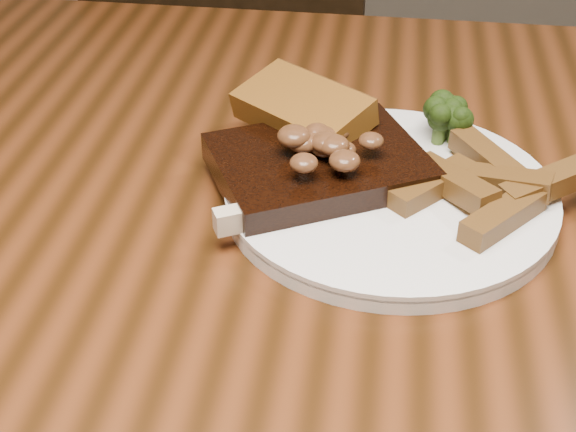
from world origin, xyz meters
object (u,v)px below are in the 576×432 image
at_px(chair_far, 242,111).
at_px(steak, 319,166).
at_px(dining_table, 314,330).
at_px(potato_wedges, 486,194).
at_px(garlic_bread, 302,129).
at_px(plate, 390,198).

distance_m(chair_far, steak, 0.73).
distance_m(dining_table, steak, 0.13).
bearing_deg(potato_wedges, steak, 170.20).
bearing_deg(steak, potato_wedges, -37.26).
bearing_deg(steak, chair_far, 79.31).
xyz_separation_m(garlic_bread, potato_wedges, (0.15, -0.08, -0.00)).
xyz_separation_m(chair_far, garlic_bread, (0.17, -0.58, 0.30)).
height_order(chair_far, potato_wedges, chair_far).
distance_m(plate, garlic_bread, 0.10).
bearing_deg(dining_table, steak, 95.06).
distance_m(dining_table, garlic_bread, 0.17).
height_order(plate, steak, steak).
distance_m(steak, potato_wedges, 0.13).
xyz_separation_m(chair_far, potato_wedges, (0.32, -0.66, 0.30)).
distance_m(chair_far, plate, 0.75).
bearing_deg(dining_table, chair_far, 105.71).
relative_size(dining_table, chair_far, 1.85).
bearing_deg(plate, chair_far, 111.12).
xyz_separation_m(dining_table, plate, (0.05, 0.05, 0.10)).
xyz_separation_m(plate, garlic_bread, (-0.08, 0.07, 0.02)).
relative_size(chair_far, steak, 5.35).
distance_m(dining_table, plate, 0.12).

